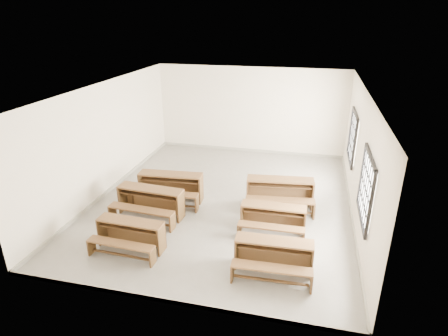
% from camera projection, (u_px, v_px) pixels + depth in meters
% --- Properties ---
extents(room, '(8.50, 8.50, 3.20)m').
position_uv_depth(room, '(227.00, 128.00, 9.86)').
color(room, gray).
rests_on(room, ground).
extents(desk_set_0, '(1.57, 0.86, 0.69)m').
position_uv_depth(desk_set_0, '(130.00, 233.00, 8.38)').
color(desk_set_0, brown).
rests_on(desk_set_0, ground).
extents(desk_set_1, '(1.80, 1.02, 0.78)m').
position_uv_depth(desk_set_1, '(150.00, 200.00, 9.72)').
color(desk_set_1, brown).
rests_on(desk_set_1, ground).
extents(desk_set_2, '(1.86, 1.06, 0.81)m').
position_uv_depth(desk_set_2, '(170.00, 185.00, 10.53)').
color(desk_set_2, brown).
rests_on(desk_set_2, ground).
extents(desk_set_3, '(1.61, 0.87, 0.71)m').
position_uv_depth(desk_set_3, '(274.00, 254.00, 7.62)').
color(desk_set_3, brown).
rests_on(desk_set_3, ground).
extents(desk_set_4, '(1.57, 0.83, 0.70)m').
position_uv_depth(desk_set_4, '(273.00, 217.00, 9.01)').
color(desk_set_4, brown).
rests_on(desk_set_4, ground).
extents(desk_set_5, '(1.90, 1.14, 0.81)m').
position_uv_depth(desk_set_5, '(280.00, 191.00, 10.19)').
color(desk_set_5, brown).
rests_on(desk_set_5, ground).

